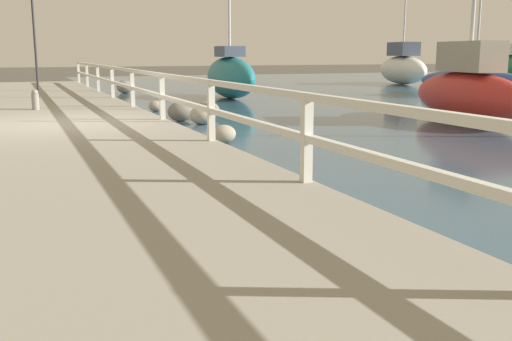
{
  "coord_description": "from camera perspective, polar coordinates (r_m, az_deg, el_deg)",
  "views": [
    {
      "loc": [
        -0.8,
        -11.98,
        1.61
      ],
      "look_at": [
        3.23,
        -1.98,
        -0.52
      ],
      "focal_mm": 42.0,
      "sensor_mm": 36.0,
      "label": 1
    }
  ],
  "objects": [
    {
      "name": "dock_lamp",
      "position": [
        19.38,
        -20.49,
        13.96
      ],
      "size": [
        0.29,
        0.29,
        3.25
      ],
      "color": "#2D2D33",
      "rests_on": "dock_walkway"
    },
    {
      "name": "sailboat_white",
      "position": [
        32.09,
        13.78,
        9.53
      ],
      "size": [
        2.47,
        5.29,
        7.15
      ],
      "rotation": [
        0.0,
        0.0,
        -0.22
      ],
      "color": "white",
      "rests_on": "water_surface"
    },
    {
      "name": "boulder_upstream",
      "position": [
        24.82,
        -12.36,
        7.79
      ],
      "size": [
        0.68,
        0.61,
        0.51
      ],
      "color": "slate",
      "rests_on": "ground"
    },
    {
      "name": "boulder_downstream",
      "position": [
        14.38,
        -7.21,
        5.59
      ],
      "size": [
        0.62,
        0.55,
        0.46
      ],
      "color": "#666056",
      "rests_on": "ground"
    },
    {
      "name": "sailboat_red",
      "position": [
        15.0,
        19.54,
        7.24
      ],
      "size": [
        1.8,
        4.68,
        6.45
      ],
      "rotation": [
        0.0,
        0.0,
        -0.18
      ],
      "color": "red",
      "rests_on": "water_surface"
    },
    {
      "name": "dock_walkway",
      "position": [
        12.1,
        -18.05,
        3.63
      ],
      "size": [
        4.17,
        36.0,
        0.27
      ],
      "color": "gray",
      "rests_on": "ground"
    },
    {
      "name": "sailboat_teal",
      "position": [
        21.59,
        -2.51,
        8.98
      ],
      "size": [
        1.26,
        4.61,
        5.12
      ],
      "rotation": [
        0.0,
        0.0,
        -0.04
      ],
      "color": "#1E707A",
      "rests_on": "water_surface"
    },
    {
      "name": "railing",
      "position": [
        12.32,
        -8.96,
        7.8
      ],
      "size": [
        0.1,
        32.5,
        0.93
      ],
      "color": "silver",
      "rests_on": "dock_walkway"
    },
    {
      "name": "boulder_mid_strip",
      "position": [
        13.72,
        -5.16,
        5.29
      ],
      "size": [
        0.57,
        0.51,
        0.43
      ],
      "color": "gray",
      "rests_on": "ground"
    },
    {
      "name": "boulder_far_strip",
      "position": [
        10.83,
        -3.08,
        3.5
      ],
      "size": [
        0.44,
        0.4,
        0.33
      ],
      "color": "gray",
      "rests_on": "ground"
    },
    {
      "name": "ground_plane",
      "position": [
        12.12,
        -18.01,
        2.99
      ],
      "size": [
        120.0,
        120.0,
        0.0
      ],
      "primitive_type": "plane",
      "color": "#4C473D"
    },
    {
      "name": "mooring_bollard",
      "position": [
        15.24,
        -20.28,
        6.37
      ],
      "size": [
        0.17,
        0.17,
        0.48
      ],
      "color": "gray",
      "rests_on": "dock_walkway"
    },
    {
      "name": "sailboat_blue",
      "position": [
        24.05,
        20.14,
        8.06
      ],
      "size": [
        1.21,
        6.02,
        5.94
      ],
      "rotation": [
        0.0,
        0.0,
        0.04
      ],
      "color": "#2D4C9E",
      "rests_on": "water_surface"
    },
    {
      "name": "boulder_water_edge",
      "position": [
        14.63,
        -4.66,
        5.71
      ],
      "size": [
        0.6,
        0.54,
        0.45
      ],
      "color": "slate",
      "rests_on": "ground"
    },
    {
      "name": "boulder_near_dock",
      "position": [
        16.92,
        -9.53,
        6.08
      ],
      "size": [
        0.4,
        0.36,
        0.3
      ],
      "color": "gray",
      "rests_on": "ground"
    }
  ]
}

